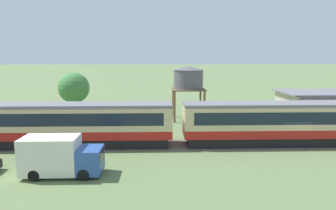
# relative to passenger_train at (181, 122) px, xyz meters

# --- Properties ---
(ground_plane) EXTENTS (600.00, 600.00, 0.00)m
(ground_plane) POSITION_rel_passenger_train_xyz_m (10.53, -0.54, -2.25)
(ground_plane) COLOR #607547
(passenger_train) EXTENTS (83.69, 3.18, 4.06)m
(passenger_train) POSITION_rel_passenger_train_xyz_m (0.00, 0.00, 0.00)
(passenger_train) COLOR #AD1E19
(passenger_train) RESTS_ON ground_plane
(railway_track) EXTENTS (144.29, 3.60, 0.04)m
(railway_track) POSITION_rel_passenger_train_xyz_m (-2.01, 0.00, -2.24)
(railway_track) COLOR #665B51
(railway_track) RESTS_ON ground_plane
(station_building) EXTENTS (14.83, 9.08, 3.77)m
(station_building) POSITION_rel_passenger_train_xyz_m (21.71, 11.29, -0.34)
(station_building) COLOR #BCB293
(station_building) RESTS_ON ground_plane
(water_tower) EXTENTS (4.32, 4.32, 7.14)m
(water_tower) POSITION_rel_passenger_train_xyz_m (1.83, 11.70, 3.24)
(water_tower) COLOR brown
(water_tower) RESTS_ON ground_plane
(delivery_truck_blue) EXTENTS (5.56, 2.25, 2.82)m
(delivery_truck_blue) POSITION_rel_passenger_train_xyz_m (-9.10, -7.16, -0.85)
(delivery_truck_blue) COLOR #2D519E
(delivery_truck_blue) RESTS_ON ground_plane
(yard_tree_0) EXTENTS (4.19, 4.19, 6.28)m
(yard_tree_0) POSITION_rel_passenger_train_xyz_m (-13.63, 13.18, 1.92)
(yard_tree_0) COLOR #4C3823
(yard_tree_0) RESTS_ON ground_plane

